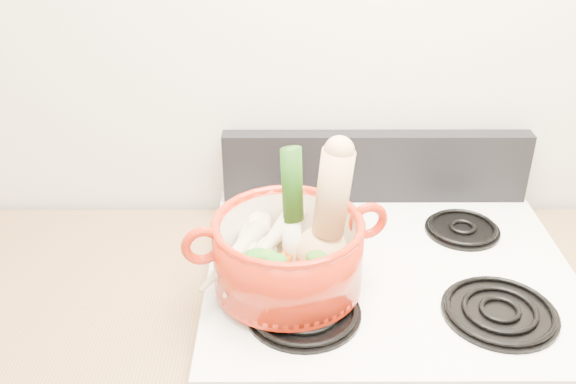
{
  "coord_description": "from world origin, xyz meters",
  "views": [
    {
      "loc": [
        -0.22,
        0.27,
        1.76
      ],
      "look_at": [
        -0.22,
        1.3,
        1.19
      ],
      "focal_mm": 40.0,
      "sensor_mm": 36.0,
      "label": 1
    }
  ],
  "objects": [
    {
      "name": "parsnip_3",
      "position": [
        -0.33,
        1.31,
        1.04
      ],
      "size": [
        0.15,
        0.2,
        0.06
      ],
      "primitive_type": "cone",
      "rotation": [
        1.66,
        0.0,
        -0.55
      ],
      "color": "beige",
      "rests_on": "dutch_oven"
    },
    {
      "name": "burner_back_left",
      "position": [
        -0.19,
        1.54,
        0.96
      ],
      "size": [
        0.17,
        0.17,
        0.02
      ],
      "primitive_type": "cylinder",
      "color": "black",
      "rests_on": "cooktop"
    },
    {
      "name": "parsnip_2",
      "position": [
        -0.27,
        1.34,
        1.04
      ],
      "size": [
        0.05,
        0.21,
        0.06
      ],
      "primitive_type": "cone",
      "rotation": [
        1.66,
        0.0,
        0.03
      ],
      "color": "beige",
      "rests_on": "dutch_oven"
    },
    {
      "name": "cooktop",
      "position": [
        0.0,
        1.4,
        0.93
      ],
      "size": [
        0.78,
        0.67,
        0.03
      ],
      "primitive_type": "cube",
      "color": "silver",
      "rests_on": "stove_body"
    },
    {
      "name": "burner_front_right",
      "position": [
        0.19,
        1.24,
        0.96
      ],
      "size": [
        0.22,
        0.22,
        0.02
      ],
      "primitive_type": "cylinder",
      "color": "black",
      "rests_on": "cooktop"
    },
    {
      "name": "ginger",
      "position": [
        -0.21,
        1.38,
        1.02
      ],
      "size": [
        0.08,
        0.06,
        0.04
      ],
      "primitive_type": "ellipsoid",
      "rotation": [
        0.0,
        0.0,
        0.01
      ],
      "color": "tan",
      "rests_on": "dutch_oven"
    },
    {
      "name": "carrot_1",
      "position": [
        -0.25,
        1.26,
        1.02
      ],
      "size": [
        0.1,
        0.14,
        0.04
      ],
      "primitive_type": "cone",
      "rotation": [
        1.66,
        0.0,
        -0.54
      ],
      "color": "#B95109",
      "rests_on": "dutch_oven"
    },
    {
      "name": "carrot_2",
      "position": [
        -0.19,
        1.28,
        1.03
      ],
      "size": [
        0.07,
        0.17,
        0.04
      ],
      "primitive_type": "cone",
      "rotation": [
        1.66,
        0.0,
        0.25
      ],
      "color": "#B84009",
      "rests_on": "dutch_oven"
    },
    {
      "name": "control_backsplash",
      "position": [
        0.0,
        1.7,
        1.04
      ],
      "size": [
        0.76,
        0.05,
        0.18
      ],
      "primitive_type": "cube",
      "color": "black",
      "rests_on": "cooktop"
    },
    {
      "name": "pot_handle_right",
      "position": [
        -0.06,
        1.36,
        1.09
      ],
      "size": [
        0.08,
        0.04,
        0.08
      ],
      "primitive_type": "torus",
      "rotation": [
        1.57,
        0.0,
        0.27
      ],
      "color": "#A91E0A",
      "rests_on": "dutch_oven"
    },
    {
      "name": "carrot_4",
      "position": [
        -0.24,
        1.28,
        1.04
      ],
      "size": [
        0.07,
        0.15,
        0.04
      ],
      "primitive_type": "cone",
      "rotation": [
        1.66,
        0.0,
        -0.27
      ],
      "color": "#D8550A",
      "rests_on": "dutch_oven"
    },
    {
      "name": "parsnip_5",
      "position": [
        -0.26,
        1.34,
        1.05
      ],
      "size": [
        0.16,
        0.24,
        0.07
      ],
      "primitive_type": "cone",
      "rotation": [
        1.66,
        0.0,
        -0.5
      ],
      "color": "beige",
      "rests_on": "dutch_oven"
    },
    {
      "name": "wall_back",
      "position": [
        0.0,
        1.75,
        1.3
      ],
      "size": [
        3.5,
        0.02,
        2.6
      ],
      "primitive_type": "cube",
      "color": "beige",
      "rests_on": "floor"
    },
    {
      "name": "carrot_3",
      "position": [
        -0.24,
        1.27,
        1.03
      ],
      "size": [
        0.1,
        0.14,
        0.04
      ],
      "primitive_type": "cone",
      "rotation": [
        1.66,
        0.0,
        -0.52
      ],
      "color": "#B95109",
      "rests_on": "dutch_oven"
    },
    {
      "name": "parsnip_4",
      "position": [
        -0.29,
        1.37,
        1.05
      ],
      "size": [
        0.05,
        0.23,
        0.06
      ],
      "primitive_type": "cone",
      "rotation": [
        1.66,
        0.0,
        -0.04
      ],
      "color": "#EDE7C1",
      "rests_on": "dutch_oven"
    },
    {
      "name": "burner_back_right",
      "position": [
        0.19,
        1.54,
        0.96
      ],
      "size": [
        0.17,
        0.17,
        0.02
      ],
      "primitive_type": "cylinder",
      "color": "black",
      "rests_on": "cooktop"
    },
    {
      "name": "burner_front_left",
      "position": [
        -0.19,
        1.24,
        0.96
      ],
      "size": [
        0.22,
        0.22,
        0.02
      ],
      "primitive_type": "cylinder",
      "color": "black",
      "rests_on": "cooktop"
    },
    {
      "name": "parsnip_1",
      "position": [
        -0.32,
        1.32,
        1.03
      ],
      "size": [
        0.08,
        0.21,
        0.06
      ],
      "primitive_type": "cone",
      "rotation": [
        1.66,
        0.0,
        -0.2
      ],
      "color": "beige",
      "rests_on": "dutch_oven"
    },
    {
      "name": "parsnip_0",
      "position": [
        -0.29,
        1.34,
        1.02
      ],
      "size": [
        0.07,
        0.22,
        0.06
      ],
      "primitive_type": "cone",
      "rotation": [
        1.66,
        0.0,
        -0.12
      ],
      "color": "beige",
      "rests_on": "dutch_oven"
    },
    {
      "name": "dutch_oven",
      "position": [
        -0.22,
        1.32,
        1.04
      ],
      "size": [
        0.36,
        0.36,
        0.15
      ],
      "primitive_type": "cylinder",
      "rotation": [
        0.0,
        0.0,
        0.27
      ],
      "color": "#A91E0A",
      "rests_on": "burner_front_left"
    },
    {
      "name": "squash",
      "position": [
        -0.15,
        1.32,
        1.13
      ],
      "size": [
        0.15,
        0.13,
        0.28
      ],
      "primitive_type": null,
      "rotation": [
        0.0,
        0.09,
        0.18
      ],
      "color": "tan",
      "rests_on": "dutch_oven"
    },
    {
      "name": "leek",
      "position": [
        -0.21,
        1.33,
        1.13
      ],
      "size": [
        0.07,
        0.08,
        0.28
      ],
      "primitive_type": "cylinder",
      "rotation": [
        -0.1,
        0.0,
        0.42
      ],
      "color": "white",
      "rests_on": "dutch_oven"
    },
    {
      "name": "pot_handle_left",
      "position": [
        -0.38,
        1.27,
        1.09
      ],
      "size": [
        0.08,
        0.04,
        0.08
      ],
      "primitive_type": "torus",
      "rotation": [
        1.57,
        0.0,
        0.27
      ],
      "color": "#A91E0A",
      "rests_on": "dutch_oven"
    },
    {
      "name": "carrot_0",
      "position": [
        -0.25,
        1.25,
        1.02
      ],
      "size": [
        0.05,
        0.16,
        0.04
      ],
      "primitive_type": "cone",
      "rotation": [
        1.66,
        0.0,
        0.09
      ],
      "color": "#BD3609",
      "rests_on": "dutch_oven"
    }
  ]
}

